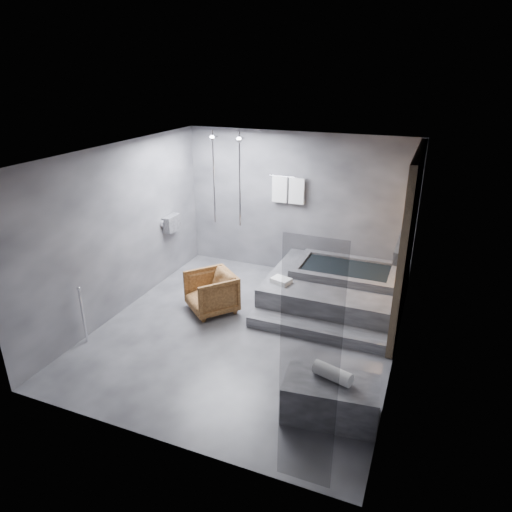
% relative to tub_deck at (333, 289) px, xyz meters
% --- Properties ---
extents(room, '(5.00, 5.04, 2.82)m').
position_rel_tub_deck_xyz_m(room, '(-0.65, -1.21, 1.48)').
color(room, '#2F2F32').
rests_on(room, ground).
extents(tub_deck, '(2.20, 2.00, 0.50)m').
position_rel_tub_deck_xyz_m(tub_deck, '(0.00, 0.00, 0.00)').
color(tub_deck, '#353537').
rests_on(tub_deck, ground).
extents(tub_step, '(2.20, 0.36, 0.18)m').
position_rel_tub_deck_xyz_m(tub_step, '(0.00, -1.18, -0.16)').
color(tub_step, '#353537').
rests_on(tub_step, ground).
extents(concrete_bench, '(1.17, 0.73, 0.50)m').
position_rel_tub_deck_xyz_m(concrete_bench, '(0.62, -2.85, -0.00)').
color(concrete_bench, '#373739').
rests_on(concrete_bench, ground).
extents(driftwood_chair, '(1.06, 1.06, 0.69)m').
position_rel_tub_deck_xyz_m(driftwood_chair, '(-1.87, -1.07, 0.10)').
color(driftwood_chair, '#472911').
rests_on(driftwood_chair, ground).
extents(rolled_towel, '(0.50, 0.30, 0.17)m').
position_rel_tub_deck_xyz_m(rolled_towel, '(0.61, -2.80, 0.33)').
color(rolled_towel, silver).
rests_on(rolled_towel, concrete_bench).
extents(deck_towel, '(0.37, 0.31, 0.08)m').
position_rel_tub_deck_xyz_m(deck_towel, '(-0.79, -0.58, 0.29)').
color(deck_towel, white).
rests_on(deck_towel, tub_deck).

